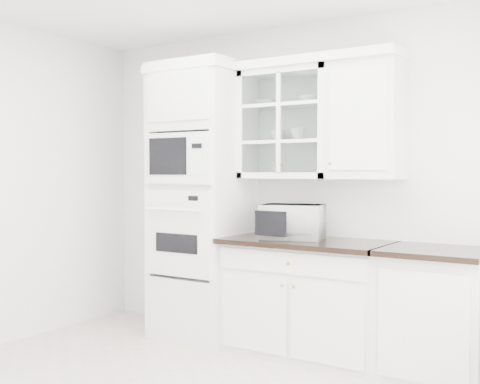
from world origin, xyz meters
The scene contains 12 objects.
room_shell centered at (0.00, 0.43, 1.78)m, with size 4.00×3.50×2.70m.
oven_column centered at (-0.75, 1.42, 1.20)m, with size 0.76×0.68×2.40m.
base_cabinet_run centered at (0.28, 1.45, 0.46)m, with size 1.32×0.67×0.92m.
extra_base_cabinet centered at (1.28, 1.45, 0.46)m, with size 0.72×0.67×0.92m.
upper_cabinet_glass centered at (0.03, 1.58, 1.85)m, with size 0.80×0.33×0.90m.
upper_cabinet_solid centered at (0.71, 1.58, 1.85)m, with size 0.55×0.33×0.90m, color white.
crown_molding centered at (-0.07, 1.56, 2.33)m, with size 2.14×0.38×0.07m, color white.
countertop_microwave centered at (0.17, 1.41, 1.06)m, with size 0.48×0.40×0.28m, color white.
bowl_a centered at (-0.15, 1.59, 2.04)m, with size 0.21×0.21×0.05m, color white.
bowl_b centered at (0.22, 1.59, 2.04)m, with size 0.19×0.19×0.06m, color white.
cup_a centered at (-0.08, 1.60, 1.76)m, with size 0.12×0.12×0.10m, color white.
cup_b centered at (0.12, 1.58, 1.76)m, with size 0.11×0.11×0.10m, color white.
Camera 1 is at (2.42, -2.81, 1.46)m, focal length 45.00 mm.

